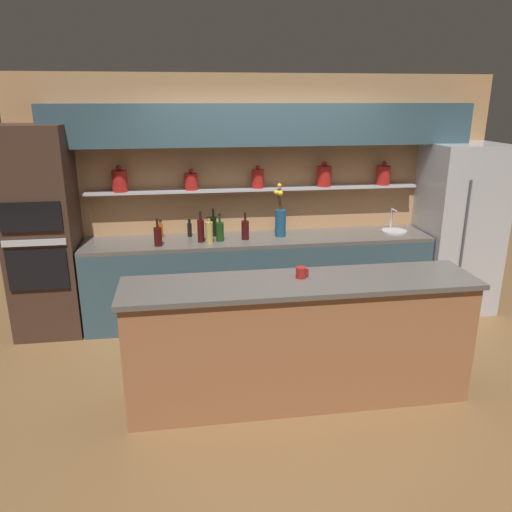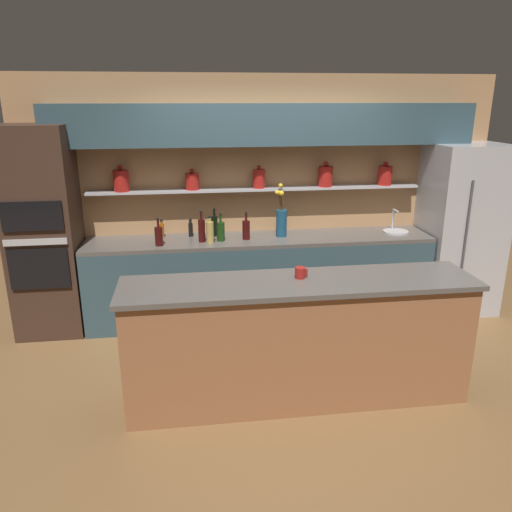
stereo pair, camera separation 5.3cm
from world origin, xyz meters
name	(u,v)px [view 1 (the left image)]	position (x,y,z in m)	size (l,w,h in m)	color
ground_plane	(288,373)	(0.00, 0.00, 0.00)	(12.00, 12.00, 0.00)	brown
back_wall_unit	(261,175)	(0.00, 1.53, 1.55)	(5.20, 0.44, 2.60)	tan
back_counter_unit	(259,278)	(-0.07, 1.24, 0.46)	(3.70, 0.62, 0.92)	#334C56
island_counter	(299,341)	(0.00, -0.38, 0.51)	(2.75, 0.61, 1.02)	#99603D
refrigerator	(458,229)	(2.20, 1.20, 0.94)	(0.80, 0.73, 1.89)	#B7B7BC
oven_tower	(43,233)	(-2.27, 1.24, 1.06)	(0.66, 0.64, 2.12)	#3D281E
flower_vase	(280,219)	(0.16, 1.27, 1.11)	(0.14, 0.18, 0.56)	navy
sink_fixture	(394,230)	(1.46, 1.25, 0.95)	(0.28, 0.28, 0.25)	#B7B7BC
bottle_wine_0	(201,230)	(-0.69, 1.17, 1.05)	(0.07, 0.07, 0.33)	#380C0C
bottle_sauce_1	(202,231)	(-0.68, 1.36, 0.99)	(0.05, 0.05, 0.16)	black
bottle_wine_2	(245,230)	(-0.22, 1.20, 1.03)	(0.08, 0.08, 0.29)	#380C0C
bottle_wine_3	(220,231)	(-0.49, 1.18, 1.02)	(0.08, 0.08, 0.29)	#193814
bottle_sauce_4	(161,230)	(-1.11, 1.41, 1.00)	(0.05, 0.05, 0.19)	#9E4C0A
bottle_wine_5	(158,236)	(-1.13, 1.09, 1.02)	(0.08, 0.08, 0.28)	#380C0C
bottle_wine_6	(213,226)	(-0.55, 1.38, 1.04)	(0.07, 0.07, 0.31)	black
bottle_spirit_7	(209,232)	(-0.61, 1.11, 1.04)	(0.08, 0.08, 0.28)	tan
bottle_sauce_8	(190,229)	(-0.80, 1.40, 1.00)	(0.05, 0.05, 0.19)	black
coffee_mug	(301,273)	(0.01, -0.31, 1.06)	(0.10, 0.08, 0.09)	maroon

